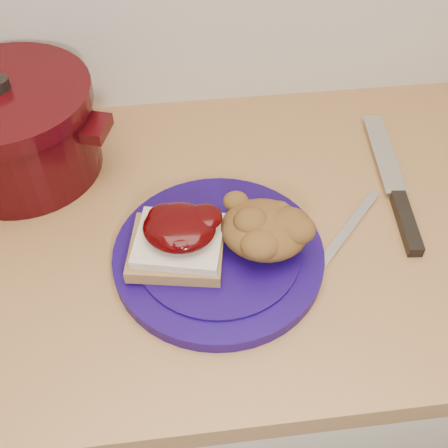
{
  "coord_description": "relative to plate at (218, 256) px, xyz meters",
  "views": [
    {
      "loc": [
        -0.08,
        0.96,
        1.5
      ],
      "look_at": [
        -0.02,
        1.45,
        0.95
      ],
      "focal_mm": 45.0,
      "sensor_mm": 36.0,
      "label": 1
    }
  ],
  "objects": [
    {
      "name": "stuffing_mound",
      "position": [
        0.06,
        0.0,
        0.04
      ],
      "size": [
        0.14,
        0.13,
        0.06
      ],
      "primitive_type": "ellipsoid",
      "rotation": [
        0.0,
        0.0,
        -0.29
      ],
      "color": "brown",
      "rests_on": "plate"
    },
    {
      "name": "sandwich",
      "position": [
        -0.05,
        0.0,
        0.04
      ],
      "size": [
        0.14,
        0.13,
        0.06
      ],
      "rotation": [
        0.0,
        0.0,
        -0.29
      ],
      "color": "olive",
      "rests_on": "plate"
    },
    {
      "name": "base_cabinet",
      "position": [
        0.03,
        0.07,
        -0.48
      ],
      "size": [
        4.0,
        0.6,
        0.86
      ],
      "primitive_type": "cube",
      "color": "beige",
      "rests_on": "floor"
    },
    {
      "name": "dutch_oven",
      "position": [
        -0.28,
        0.23,
        0.06
      ],
      "size": [
        0.32,
        0.32,
        0.16
      ],
      "rotation": [
        0.0,
        0.0,
        -0.32
      ],
      "color": "black",
      "rests_on": "wood_countertop"
    },
    {
      "name": "chef_knife",
      "position": [
        0.28,
        0.07,
        -0.0
      ],
      "size": [
        0.06,
        0.3,
        0.02
      ],
      "rotation": [
        0.0,
        0.0,
        1.47
      ],
      "color": "black",
      "rests_on": "wood_countertop"
    },
    {
      "name": "plate",
      "position": [
        0.0,
        0.0,
        0.0
      ],
      "size": [
        0.35,
        0.35,
        0.02
      ],
      "primitive_type": "cylinder",
      "rotation": [
        0.0,
        0.0,
        -0.29
      ],
      "color": "#14054C",
      "rests_on": "wood_countertop"
    },
    {
      "name": "pepper_grinder",
      "position": [
        -0.25,
        0.29,
        0.06
      ],
      "size": [
        0.08,
        0.08,
        0.13
      ],
      "rotation": [
        0.0,
        0.0,
        0.41
      ],
      "color": "black",
      "rests_on": "wood_countertop"
    },
    {
      "name": "butter_knife",
      "position": [
        0.19,
        0.03,
        -0.01
      ],
      "size": [
        0.13,
        0.15,
        0.0
      ],
      "primitive_type": "cube",
      "rotation": [
        0.0,
        0.0,
        0.83
      ],
      "color": "silver",
      "rests_on": "wood_countertop"
    }
  ]
}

